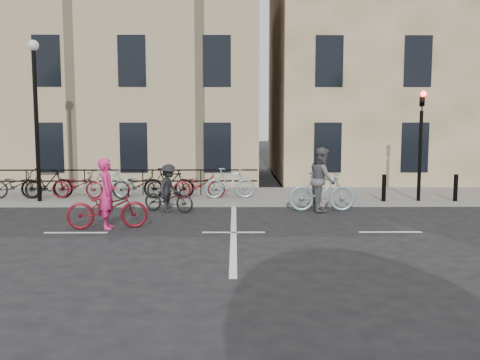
{
  "coord_description": "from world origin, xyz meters",
  "views": [
    {
      "loc": [
        0.04,
        -13.34,
        2.84
      ],
      "look_at": [
        0.19,
        2.19,
        1.1
      ],
      "focal_mm": 40.0,
      "sensor_mm": 36.0,
      "label": 1
    }
  ],
  "objects_px": {
    "traffic_light": "(421,132)",
    "cyclist_pink": "(107,204)",
    "cyclist_dark": "(169,193)",
    "cyclist_grey": "(322,186)",
    "lamp_post": "(36,100)"
  },
  "relations": [
    {
      "from": "traffic_light",
      "to": "cyclist_pink",
      "type": "xyz_separation_m",
      "value": [
        -9.52,
        -3.77,
        -1.81
      ]
    },
    {
      "from": "cyclist_grey",
      "to": "cyclist_dark",
      "type": "xyz_separation_m",
      "value": [
        -4.78,
        -0.06,
        -0.23
      ]
    },
    {
      "from": "lamp_post",
      "to": "cyclist_grey",
      "type": "bearing_deg",
      "value": -7.49
    },
    {
      "from": "lamp_post",
      "to": "cyclist_dark",
      "type": "distance_m",
      "value": 5.48
    },
    {
      "from": "cyclist_pink",
      "to": "cyclist_dark",
      "type": "distance_m",
      "value": 2.87
    },
    {
      "from": "lamp_post",
      "to": "cyclist_pink",
      "type": "xyz_separation_m",
      "value": [
        3.18,
        -3.83,
        -2.84
      ]
    },
    {
      "from": "cyclist_grey",
      "to": "cyclist_dark",
      "type": "height_order",
      "value": "cyclist_grey"
    },
    {
      "from": "traffic_light",
      "to": "cyclist_grey",
      "type": "distance_m",
      "value": 3.98
    },
    {
      "from": "traffic_light",
      "to": "cyclist_dark",
      "type": "bearing_deg",
      "value": -171.58
    },
    {
      "from": "cyclist_pink",
      "to": "cyclist_dark",
      "type": "bearing_deg",
      "value": -36.48
    },
    {
      "from": "lamp_post",
      "to": "cyclist_pink",
      "type": "distance_m",
      "value": 5.74
    },
    {
      "from": "traffic_light",
      "to": "cyclist_dark",
      "type": "xyz_separation_m",
      "value": [
        -8.22,
        -1.22,
        -1.87
      ]
    },
    {
      "from": "cyclist_grey",
      "to": "lamp_post",
      "type": "bearing_deg",
      "value": 82.58
    },
    {
      "from": "traffic_light",
      "to": "lamp_post",
      "type": "relative_size",
      "value": 0.74
    },
    {
      "from": "traffic_light",
      "to": "cyclist_pink",
      "type": "height_order",
      "value": "traffic_light"
    }
  ]
}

